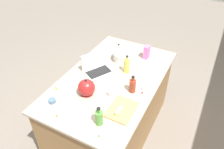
% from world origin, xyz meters
% --- Properties ---
extents(ground_plane, '(12.00, 12.00, 0.00)m').
position_xyz_m(ground_plane, '(0.00, 0.00, 0.00)').
color(ground_plane, slate).
extents(island_counter, '(1.72, 1.03, 0.90)m').
position_xyz_m(island_counter, '(0.00, 0.00, 0.45)').
color(island_counter, olive).
rests_on(island_counter, ground).
extents(laptop, '(0.38, 0.35, 0.22)m').
position_xyz_m(laptop, '(-0.03, -0.22, 0.95)').
color(laptop, '#B7B7BC').
rests_on(laptop, island_counter).
extents(mixing_bowl_large, '(0.28, 0.28, 0.12)m').
position_xyz_m(mixing_bowl_large, '(-0.39, -0.03, 0.96)').
color(mixing_bowl_large, white).
rests_on(mixing_bowl_large, island_counter).
extents(bottle_olive, '(0.07, 0.07, 0.19)m').
position_xyz_m(bottle_olive, '(0.63, 0.20, 0.98)').
color(bottle_olive, '#4C8C38').
rests_on(bottle_olive, island_counter).
extents(bottle_oil, '(0.07, 0.07, 0.23)m').
position_xyz_m(bottle_oil, '(-0.18, 0.10, 0.99)').
color(bottle_oil, '#DBC64C').
rests_on(bottle_oil, island_counter).
extents(bottle_soy, '(0.07, 0.07, 0.20)m').
position_xyz_m(bottle_soy, '(0.10, 0.29, 0.98)').
color(bottle_soy, maroon).
rests_on(bottle_soy, island_counter).
extents(kettle, '(0.21, 0.18, 0.20)m').
position_xyz_m(kettle, '(0.35, -0.11, 0.98)').
color(kettle, maroon).
rests_on(kettle, island_counter).
extents(cutting_board, '(0.32, 0.23, 0.02)m').
position_xyz_m(cutting_board, '(0.39, 0.31, 0.91)').
color(cutting_board, tan).
rests_on(cutting_board, island_counter).
extents(butter_stick_left, '(0.11, 0.04, 0.04)m').
position_xyz_m(butter_stick_left, '(0.44, 0.31, 0.94)').
color(butter_stick_left, '#F4E58C').
rests_on(butter_stick_left, cutting_board).
extents(ramekin_small, '(0.08, 0.08, 0.04)m').
position_xyz_m(ramekin_small, '(0.24, 0.12, 0.92)').
color(ramekin_small, beige).
rests_on(ramekin_small, island_counter).
extents(ramekin_medium, '(0.08, 0.08, 0.04)m').
position_xyz_m(ramekin_medium, '(0.40, -0.43, 0.92)').
color(ramekin_medium, white).
rests_on(ramekin_medium, island_counter).
extents(ramekin_wide, '(0.07, 0.07, 0.04)m').
position_xyz_m(ramekin_wide, '(0.62, -0.35, 0.92)').
color(ramekin_wide, slate).
rests_on(ramekin_wide, island_counter).
extents(kitchen_timer, '(0.07, 0.07, 0.08)m').
position_xyz_m(kitchen_timer, '(-0.60, -0.21, 0.94)').
color(kitchen_timer, '#B2B2B7').
rests_on(kitchen_timer, island_counter).
extents(candy_bag, '(0.09, 0.06, 0.17)m').
position_xyz_m(candy_bag, '(-0.57, 0.19, 0.99)').
color(candy_bag, pink).
rests_on(candy_bag, island_counter).
extents(candy_0, '(0.02, 0.02, 0.02)m').
position_xyz_m(candy_0, '(0.28, -0.25, 0.91)').
color(candy_0, blue).
rests_on(candy_0, island_counter).
extents(candy_1, '(0.02, 0.02, 0.02)m').
position_xyz_m(candy_1, '(0.76, 0.27, 0.91)').
color(candy_1, green).
rests_on(candy_1, island_counter).
extents(candy_2, '(0.02, 0.02, 0.02)m').
position_xyz_m(candy_2, '(0.74, -0.19, 0.91)').
color(candy_2, orange).
rests_on(candy_2, island_counter).
extents(candy_3, '(0.02, 0.02, 0.02)m').
position_xyz_m(candy_3, '(0.08, 0.40, 0.91)').
color(candy_3, red).
rests_on(candy_3, island_counter).
extents(candy_4, '(0.02, 0.02, 0.02)m').
position_xyz_m(candy_4, '(0.45, -0.43, 0.91)').
color(candy_4, yellow).
rests_on(candy_4, island_counter).
extents(candy_5, '(0.01, 0.01, 0.01)m').
position_xyz_m(candy_5, '(0.02, 0.37, 0.91)').
color(candy_5, '#CC3399').
rests_on(candy_5, island_counter).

